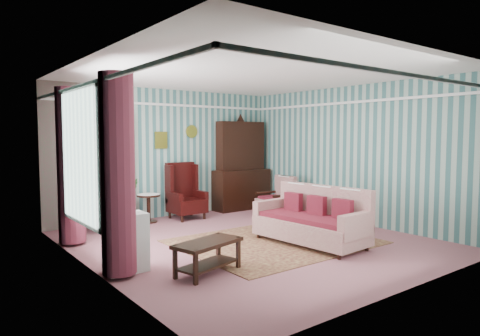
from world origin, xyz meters
TOP-DOWN VIEW (x-y plane):
  - floor at (0.00, 0.00)m, footprint 6.00×6.00m
  - room_shell at (-0.62, 0.18)m, footprint 5.53×6.02m
  - bookcase at (-1.35, 2.84)m, footprint 0.80×0.28m
  - dresser_hutch at (1.90, 2.72)m, footprint 1.50×0.56m
  - wingback_left at (-1.60, 2.45)m, footprint 0.76×0.80m
  - wingback_right at (0.15, 2.45)m, footprint 0.76×0.80m
  - seated_woman at (-1.60, 2.45)m, footprint 0.44×0.40m
  - round_side_table at (-0.70, 2.60)m, footprint 0.50×0.50m
  - nest_table at (2.47, 0.90)m, footprint 0.45×0.38m
  - plant_stand at (-2.40, -0.30)m, footprint 0.55×0.35m
  - rug at (0.30, -0.30)m, footprint 3.20×2.60m
  - sofa at (0.68, -0.78)m, footprint 1.05×2.04m
  - floral_armchair at (1.88, 1.42)m, footprint 0.89×0.84m
  - coffee_table at (-1.55, -1.03)m, footprint 1.05×0.69m
  - potted_plant_a at (-2.51, -0.44)m, footprint 0.50×0.47m
  - potted_plant_b at (-2.28, -0.17)m, footprint 0.25×0.20m
  - potted_plant_c at (-2.47, -0.23)m, footprint 0.27×0.27m

SIDE VIEW (x-z plane):
  - floor at x=0.00m, z-range 0.00..0.00m
  - rug at x=0.30m, z-range 0.00..0.01m
  - coffee_table at x=-1.55m, z-range 0.00..0.44m
  - nest_table at x=2.47m, z-range 0.00..0.54m
  - round_side_table at x=-0.70m, z-range 0.00..0.60m
  - plant_stand at x=-2.40m, z-range 0.00..0.80m
  - floral_armchair at x=1.88m, z-range 0.00..0.91m
  - sofa at x=0.68m, z-range 0.00..1.03m
  - seated_woman at x=-1.60m, z-range 0.00..1.18m
  - wingback_left at x=-1.60m, z-range 0.00..1.25m
  - wingback_right at x=0.15m, z-range 0.00..1.25m
  - potted_plant_c at x=-2.47m, z-range 0.80..1.17m
  - potted_plant_a at x=-2.51m, z-range 0.80..1.25m
  - potted_plant_b at x=-2.28m, z-range 0.80..1.26m
  - bookcase at x=-1.35m, z-range 0.00..2.24m
  - dresser_hutch at x=1.90m, z-range 0.00..2.36m
  - room_shell at x=-0.62m, z-range 0.55..3.46m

